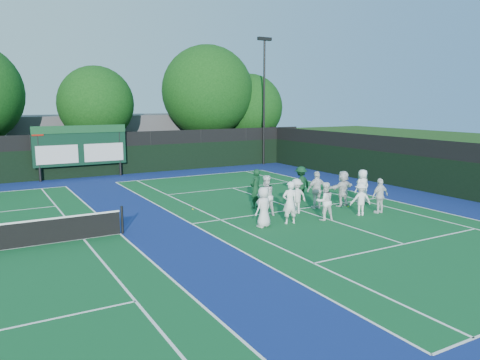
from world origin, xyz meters
TOP-DOWN VIEW (x-y plane):
  - ground at (0.00, 0.00)m, footprint 120.00×120.00m
  - court_apron at (-6.00, 1.00)m, footprint 34.00×32.00m
  - near_court at (0.00, 1.00)m, footprint 11.05×23.85m
  - back_fence at (-6.00, 16.00)m, footprint 34.00×0.08m
  - divider_fence_right at (9.00, 1.00)m, footprint 0.08×32.00m
  - scoreboard at (-7.01, 15.59)m, footprint 6.00×0.21m
  - clubhouse at (-2.00, 24.00)m, footprint 18.00×6.00m
  - light_pole_right at (7.50, 15.70)m, footprint 1.20×0.30m
  - tree_c at (-4.83, 19.58)m, footprint 5.60×5.60m
  - tree_d at (4.42, 19.58)m, footprint 7.63×7.63m
  - tree_e at (8.50, 19.58)m, footprint 5.95×5.95m
  - tennis_ball_0 at (-1.35, -0.51)m, footprint 0.07×0.07m
  - tennis_ball_1 at (-0.12, 2.33)m, footprint 0.07×0.07m
  - tennis_ball_2 at (2.46, 0.17)m, footprint 0.07×0.07m
  - tennis_ball_3 at (-4.37, 3.38)m, footprint 0.07×0.07m
  - tennis_ball_4 at (1.42, 1.47)m, footprint 0.07×0.07m
  - player_front_0 at (-3.12, -0.88)m, footprint 0.95×0.78m
  - player_front_1 at (-1.87, -0.98)m, footprint 0.73×0.56m
  - player_front_2 at (-0.21, -1.22)m, footprint 0.93×0.79m
  - player_front_3 at (1.75, -1.37)m, footprint 1.10×0.84m
  - player_front_4 at (2.83, -1.49)m, footprint 0.96×0.42m
  - player_back_0 at (-2.03, 0.66)m, footprint 0.94×0.75m
  - player_back_1 at (-0.55, 0.35)m, footprint 1.05×0.61m
  - player_back_2 at (0.93, 0.69)m, footprint 1.11×0.58m
  - player_back_3 at (2.36, 0.48)m, footprint 1.68×0.71m
  - player_back_4 at (3.77, 0.59)m, footprint 0.84×0.56m
  - coach_left at (-1.57, 2.24)m, footprint 0.81×0.68m
  - coach_right at (1.42, 2.62)m, footprint 1.23×0.82m

SIDE VIEW (x-z plane):
  - ground at x=0.00m, z-range 0.00..0.00m
  - court_apron at x=-6.00m, z-range 0.00..0.01m
  - near_court at x=0.00m, z-range 0.01..0.01m
  - tennis_ball_0 at x=-1.35m, z-range 0.00..0.07m
  - tennis_ball_1 at x=-0.12m, z-range 0.00..0.07m
  - tennis_ball_2 at x=2.46m, z-range 0.00..0.07m
  - tennis_ball_3 at x=-4.37m, z-range 0.00..0.07m
  - tennis_ball_4 at x=1.42m, z-range 0.00..0.07m
  - player_front_3 at x=1.75m, z-range 0.00..1.50m
  - player_back_1 at x=-0.55m, z-range 0.00..1.62m
  - player_front_4 at x=2.83m, z-range 0.00..1.63m
  - player_front_2 at x=-0.21m, z-range 0.00..1.66m
  - player_front_0 at x=-3.12m, z-range 0.00..1.67m
  - player_back_4 at x=3.77m, z-range 0.00..1.70m
  - player_back_3 at x=2.36m, z-range 0.00..1.76m
  - coach_right at x=1.42m, z-range 0.00..1.78m
  - player_front_1 at x=-1.87m, z-range 0.00..1.81m
  - player_back_2 at x=0.93m, z-range 0.00..1.81m
  - player_back_0 at x=-2.03m, z-range 0.00..1.85m
  - coach_left at x=-1.57m, z-range 0.00..1.90m
  - back_fence at x=-6.00m, z-range -0.14..2.86m
  - divider_fence_right at x=9.00m, z-range -0.14..2.86m
  - clubhouse at x=-2.00m, z-range 0.00..4.00m
  - scoreboard at x=-7.01m, z-range 0.42..3.97m
  - tree_e at x=8.50m, z-range 0.65..8.20m
  - tree_c at x=-4.83m, z-range 0.92..8.66m
  - tree_d at x=4.42m, z-range 0.88..10.66m
  - light_pole_right at x=7.50m, z-range 1.24..11.36m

